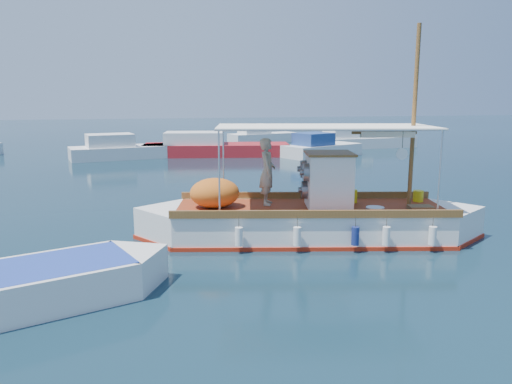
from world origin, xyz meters
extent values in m
plane|color=black|center=(0.00, 0.00, 0.00)|extent=(160.00, 160.00, 0.00)
cube|color=white|center=(0.07, -0.32, 0.35)|extent=(7.77, 4.03, 1.09)
cube|color=white|center=(-3.55, 0.49, 0.35)|extent=(2.41, 2.41, 1.09)
cube|color=white|center=(3.68, -1.13, 0.35)|extent=(2.41, 2.41, 1.09)
cube|color=#AC2410|center=(0.07, -0.32, 0.02)|extent=(7.89, 4.13, 0.18)
cube|color=maroon|center=(0.07, -0.32, 0.87)|extent=(7.73, 3.84, 0.06)
cube|color=brown|center=(0.34, 0.89, 0.99)|extent=(7.35, 1.74, 0.20)
cube|color=brown|center=(-0.21, -1.54, 0.99)|extent=(7.35, 1.74, 0.20)
cube|color=white|center=(0.55, -0.43, 1.63)|extent=(1.44, 1.51, 1.48)
cube|color=brown|center=(0.55, -0.43, 2.40)|extent=(1.56, 1.63, 0.06)
cylinder|color=slate|center=(-0.15, -0.60, 1.93)|extent=(0.32, 0.53, 0.49)
cylinder|color=slate|center=(-0.01, 0.02, 1.93)|extent=(0.32, 0.53, 0.49)
cylinder|color=slate|center=(-0.08, -0.29, 1.38)|extent=(0.32, 0.53, 0.49)
cylinder|color=brown|center=(2.77, -0.93, 3.36)|extent=(0.14, 0.14, 4.94)
cylinder|color=brown|center=(1.99, -0.75, 2.96)|extent=(1.75, 0.47, 0.08)
cylinder|color=silver|center=(-2.11, 1.28, 2.00)|extent=(0.05, 0.05, 2.22)
cylinder|color=silver|center=(-2.58, -0.84, 2.00)|extent=(0.05, 0.05, 2.22)
cylinder|color=silver|center=(3.39, 0.05, 2.00)|extent=(0.05, 0.05, 2.22)
cylinder|color=silver|center=(2.91, -2.07, 2.00)|extent=(0.05, 0.05, 2.22)
cube|color=white|center=(0.40, -0.40, 3.13)|extent=(6.21, 3.59, 0.04)
ellipsoid|color=#C9621D|center=(-2.54, 0.26, 1.30)|extent=(1.61, 1.45, 0.83)
cube|color=#D2C612|center=(1.44, -0.07, 1.09)|extent=(0.28, 0.23, 0.40)
cylinder|color=#D2C612|center=(3.40, -0.36, 1.06)|extent=(0.35, 0.35, 0.34)
cube|color=brown|center=(2.87, -1.36, 0.95)|extent=(0.72, 0.57, 0.12)
cylinder|color=#B2B2B2|center=(1.59, -1.22, 0.95)|extent=(0.59, 0.59, 0.12)
cylinder|color=white|center=(1.96, -1.81, 2.50)|extent=(0.30, 0.09, 0.30)
cylinder|color=white|center=(-2.17, -1.24, 0.44)|extent=(0.24, 0.24, 0.47)
cylinder|color=navy|center=(0.73, -1.89, 0.44)|extent=(0.24, 0.24, 0.47)
cylinder|color=white|center=(2.66, -2.32, 0.44)|extent=(0.24, 0.24, 0.47)
imported|color=#A5A088|center=(-1.02, 0.28, 1.85)|extent=(0.64, 0.79, 1.89)
cube|color=white|center=(-4.92, -2.82, 0.27)|extent=(1.80, 1.80, 0.96)
cube|color=silver|center=(-5.18, 19.99, 0.30)|extent=(7.40, 3.75, 1.00)
cube|color=silver|center=(-6.22, 19.77, 1.20)|extent=(3.17, 2.56, 0.80)
cube|color=#A41B20|center=(0.65, 20.09, 0.30)|extent=(10.07, 4.49, 1.00)
cube|color=silver|center=(-0.79, 20.35, 1.20)|extent=(4.25, 3.04, 0.80)
cube|color=silver|center=(7.45, 18.03, 0.30)|extent=(5.89, 4.22, 1.00)
cube|color=navy|center=(6.70, 17.70, 1.20)|extent=(2.76, 2.59, 0.80)
cube|color=silver|center=(12.60, 22.85, 0.30)|extent=(8.57, 3.38, 1.00)
cube|color=silver|center=(11.36, 22.74, 1.20)|extent=(3.54, 2.52, 0.80)
cube|color=silver|center=(6.19, 28.95, 0.30)|extent=(6.39, 3.66, 1.00)
cube|color=silver|center=(5.32, 28.69, 1.20)|extent=(2.81, 2.33, 0.80)
camera|label=1|loc=(-4.59, -13.20, 3.94)|focal=35.00mm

